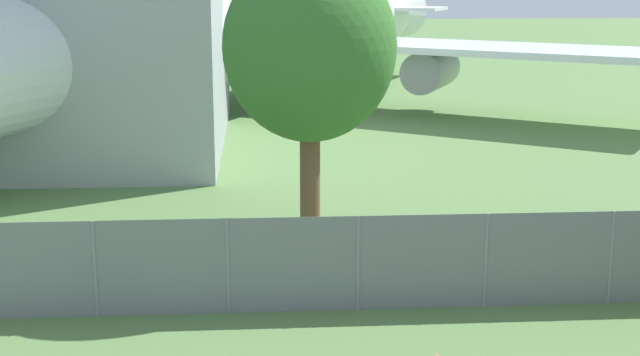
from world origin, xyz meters
The scene contains 3 objects.
perimeter_fence centered at (0.00, 9.58, 0.97)m, with size 56.07×0.07×1.93m.
airplane centered at (-2.11, 36.17, 3.73)m, with size 37.73×45.55×12.25m.
tree_near_hangar centered at (-0.76, 12.72, 4.91)m, with size 3.85×3.85×7.06m.
Camera 1 is at (-1.90, -6.96, 6.55)m, focal length 50.00 mm.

